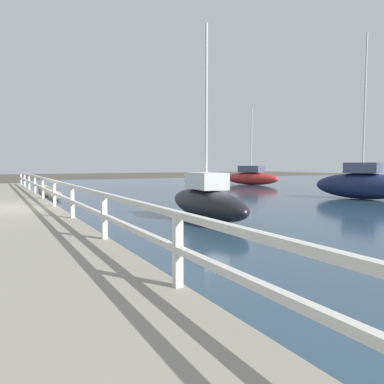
{
  "coord_description": "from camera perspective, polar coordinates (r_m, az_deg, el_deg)",
  "views": [
    {
      "loc": [
        -0.3,
        -13.62,
        1.76
      ],
      "look_at": [
        5.07,
        -3.62,
        0.92
      ],
      "focal_mm": 35.0,
      "sensor_mm": 36.0,
      "label": 1
    }
  ],
  "objects": [
    {
      "name": "boulder_near_dock",
      "position": [
        19.17,
        -20.1,
        -0.55
      ],
      "size": [
        0.66,
        0.59,
        0.49
      ],
      "color": "gray",
      "rests_on": "ground"
    },
    {
      "name": "sailboat_navy",
      "position": [
        20.8,
        24.5,
        1.12
      ],
      "size": [
        2.96,
        4.98,
        8.24
      ],
      "rotation": [
        0.0,
        0.0,
        0.34
      ],
      "color": "#192347",
      "rests_on": "water_surface"
    },
    {
      "name": "sailboat_red",
      "position": [
        32.46,
        8.99,
        2.24
      ],
      "size": [
        2.99,
        5.54,
        6.47
      ],
      "rotation": [
        0.0,
        0.0,
        0.3
      ],
      "color": "red",
      "rests_on": "water_surface"
    },
    {
      "name": "dock_walkway",
      "position": [
        13.71,
        -26.81,
        -2.94
      ],
      "size": [
        3.4,
        36.0,
        0.31
      ],
      "color": "gray",
      "rests_on": "ground"
    },
    {
      "name": "railing",
      "position": [
        13.77,
        -20.25,
        0.54
      ],
      "size": [
        0.1,
        32.5,
        0.9
      ],
      "color": "silver",
      "rests_on": "dock_walkway"
    },
    {
      "name": "boulder_upstream",
      "position": [
        24.96,
        -20.89,
        0.29
      ],
      "size": [
        0.44,
        0.39,
        0.33
      ],
      "color": "#666056",
      "rests_on": "ground"
    },
    {
      "name": "boulder_far_strip",
      "position": [
        24.33,
        -21.58,
        0.42
      ],
      "size": [
        0.7,
        0.63,
        0.53
      ],
      "color": "gray",
      "rests_on": "ground"
    },
    {
      "name": "boulder_downstream",
      "position": [
        21.62,
        -21.32,
        0.03
      ],
      "size": [
        0.76,
        0.68,
        0.57
      ],
      "color": "#666056",
      "rests_on": "ground"
    },
    {
      "name": "ground_plane",
      "position": [
        13.73,
        -26.79,
        -3.59
      ],
      "size": [
        120.0,
        120.0,
        0.0
      ],
      "primitive_type": "plane",
      "color": "#4C473D"
    },
    {
      "name": "sailboat_black",
      "position": [
        12.05,
        2.16,
        -1.34
      ],
      "size": [
        1.77,
        5.21,
        6.14
      ],
      "rotation": [
        0.0,
        0.0,
        -0.11
      ],
      "color": "black",
      "rests_on": "water_surface"
    }
  ]
}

